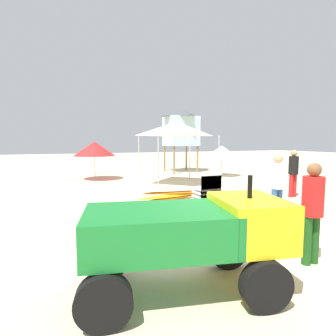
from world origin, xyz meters
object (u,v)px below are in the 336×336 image
(popup_canopy, at_px, (176,129))
(beach_umbrella_mid, at_px, (94,149))
(surfboard_pile, at_px, (173,197))
(lifeguard_far_right, at_px, (293,170))
(utility_cart, at_px, (189,233))
(lifeguard_near_center, at_px, (277,183))
(beach_umbrella_left, at_px, (222,151))
(stacked_plastic_chairs, at_px, (208,195))
(lifeguard_tower, at_px, (181,127))
(lifeguard_near_left, at_px, (312,207))

(popup_canopy, bearing_deg, beach_umbrella_mid, 137.53)
(surfboard_pile, distance_m, lifeguard_far_right, 4.38)
(utility_cart, height_order, beach_umbrella_mid, beach_umbrella_mid)
(surfboard_pile, height_order, lifeguard_near_center, lifeguard_near_center)
(beach_umbrella_left, bearing_deg, lifeguard_far_right, -98.48)
(beach_umbrella_mid, bearing_deg, stacked_plastic_chairs, -81.48)
(lifeguard_near_center, xyz_separation_m, lifeguard_tower, (2.23, 10.55, 1.85))
(surfboard_pile, bearing_deg, lifeguard_near_center, -56.17)
(beach_umbrella_left, bearing_deg, stacked_plastic_chairs, -124.66)
(utility_cart, relative_size, lifeguard_near_center, 1.69)
(surfboard_pile, bearing_deg, lifeguard_near_left, -85.07)
(utility_cart, height_order, lifeguard_far_right, lifeguard_far_right)
(surfboard_pile, distance_m, lifeguard_tower, 9.28)
(surfboard_pile, xyz_separation_m, lifeguard_near_left, (0.40, -4.63, 0.68))
(lifeguard_tower, bearing_deg, surfboard_pile, -116.04)
(stacked_plastic_chairs, height_order, lifeguard_near_left, lifeguard_near_left)
(stacked_plastic_chairs, xyz_separation_m, beach_umbrella_left, (5.36, 7.75, 0.62))
(stacked_plastic_chairs, bearing_deg, popup_canopy, 72.80)
(lifeguard_near_left, distance_m, lifeguard_tower, 13.26)
(stacked_plastic_chairs, height_order, beach_umbrella_left, beach_umbrella_left)
(lifeguard_near_left, relative_size, beach_umbrella_left, 0.87)
(stacked_plastic_chairs, height_order, lifeguard_near_center, lifeguard_near_center)
(lifeguard_near_center, height_order, beach_umbrella_left, beach_umbrella_left)
(popup_canopy, bearing_deg, stacked_plastic_chairs, -107.20)
(lifeguard_near_left, xyz_separation_m, lifeguard_tower, (3.52, 12.65, 1.86))
(popup_canopy, height_order, lifeguard_tower, lifeguard_tower)
(beach_umbrella_mid, bearing_deg, utility_cart, -91.09)
(lifeguard_near_center, bearing_deg, surfboard_pile, 123.83)
(stacked_plastic_chairs, height_order, lifeguard_far_right, lifeguard_far_right)
(lifeguard_near_left, height_order, lifeguard_tower, lifeguard_tower)
(utility_cart, relative_size, beach_umbrella_left, 1.48)
(surfboard_pile, bearing_deg, lifeguard_tower, 63.96)
(lifeguard_far_right, xyz_separation_m, lifeguard_tower, (-0.36, 8.57, 1.84))
(lifeguard_near_center, bearing_deg, utility_cart, -148.35)
(surfboard_pile, bearing_deg, beach_umbrella_left, 45.65)
(surfboard_pile, xyz_separation_m, beach_umbrella_mid, (-1.54, 6.41, 1.32))
(lifeguard_far_right, bearing_deg, beach_umbrella_mid, 129.91)
(utility_cart, xyz_separation_m, popup_canopy, (3.39, 8.15, 1.68))
(popup_canopy, bearing_deg, lifeguard_near_left, -98.71)
(beach_umbrella_left, bearing_deg, utility_cart, -124.82)
(stacked_plastic_chairs, bearing_deg, lifeguard_tower, 68.55)
(popup_canopy, xyz_separation_m, beach_umbrella_mid, (-3.18, 2.91, -0.91))
(beach_umbrella_left, bearing_deg, lifeguard_near_left, -115.65)
(lifeguard_near_center, bearing_deg, stacked_plastic_chairs, 178.57)
(lifeguard_tower, distance_m, beach_umbrella_left, 3.33)
(lifeguard_tower, bearing_deg, lifeguard_near_left, -105.55)
(surfboard_pile, distance_m, popup_canopy, 4.46)
(stacked_plastic_chairs, distance_m, popup_canopy, 6.49)
(beach_umbrella_left, relative_size, beach_umbrella_mid, 0.90)
(lifeguard_far_right, distance_m, beach_umbrella_left, 5.90)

